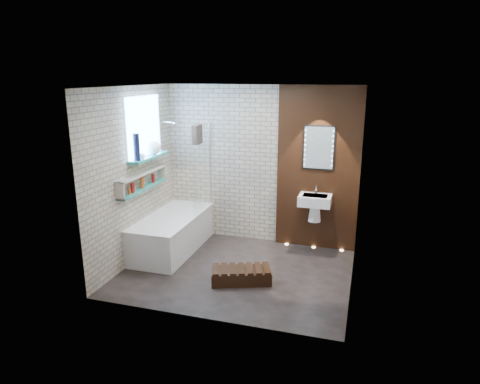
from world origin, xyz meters
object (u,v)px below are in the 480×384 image
(bathtub, at_px, (172,233))
(washbasin, at_px, (315,204))
(walnut_step, at_px, (241,276))
(led_mirror, at_px, (319,148))
(bath_screen, at_px, (202,168))

(bathtub, relative_size, washbasin, 3.00)
(bathtub, height_order, walnut_step, bathtub)
(washbasin, distance_m, walnut_step, 1.74)
(led_mirror, distance_m, walnut_step, 2.33)
(bathtub, height_order, bath_screen, bath_screen)
(bath_screen, relative_size, washbasin, 2.41)
(bathtub, relative_size, led_mirror, 2.49)
(bath_screen, distance_m, walnut_step, 1.97)
(bath_screen, xyz_separation_m, walnut_step, (1.02, -1.19, -1.19))
(led_mirror, relative_size, walnut_step, 0.87)
(bathtub, relative_size, walnut_step, 2.16)
(bath_screen, distance_m, washbasin, 1.89)
(bathtub, height_order, washbasin, washbasin)
(led_mirror, bearing_deg, walnut_step, -117.51)
(led_mirror, xyz_separation_m, walnut_step, (-0.80, -1.53, -1.56))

